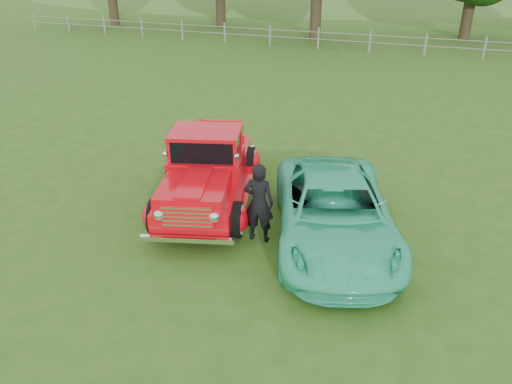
% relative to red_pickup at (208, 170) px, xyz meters
% --- Properties ---
extents(ground, '(140.00, 140.00, 0.00)m').
position_rel_red_pickup_xyz_m(ground, '(0.41, -1.97, -0.80)').
color(ground, '#2C5316').
rests_on(ground, ground).
extents(distant_hills, '(116.00, 60.00, 18.00)m').
position_rel_red_pickup_xyz_m(distant_hills, '(-3.67, 57.50, -5.34)').
color(distant_hills, '#3D6625').
rests_on(distant_hills, ground).
extents(fence_line, '(48.00, 0.12, 1.20)m').
position_rel_red_pickup_xyz_m(fence_line, '(0.41, 20.03, -0.19)').
color(fence_line, slate).
rests_on(fence_line, ground).
extents(red_pickup, '(3.21, 5.27, 1.78)m').
position_rel_red_pickup_xyz_m(red_pickup, '(0.00, 0.00, 0.00)').
color(red_pickup, black).
rests_on(red_pickup, ground).
extents(teal_sedan, '(3.71, 5.30, 1.34)m').
position_rel_red_pickup_xyz_m(teal_sedan, '(3.13, -0.72, -0.12)').
color(teal_sedan, '#32CB99').
rests_on(teal_sedan, ground).
extents(man, '(0.65, 0.46, 1.67)m').
position_rel_red_pickup_xyz_m(man, '(1.70, -1.18, 0.04)').
color(man, black).
rests_on(man, ground).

